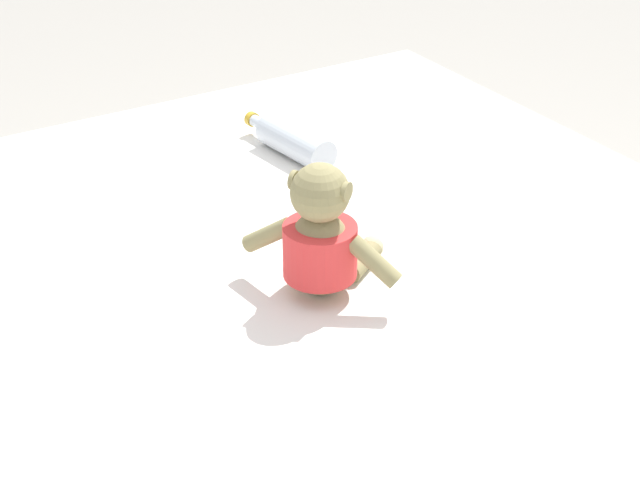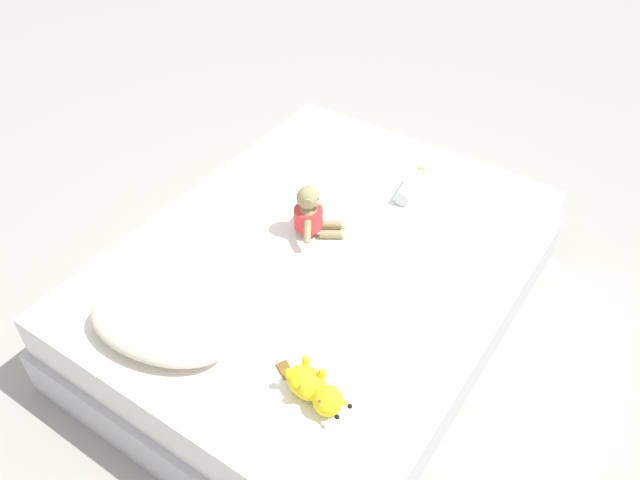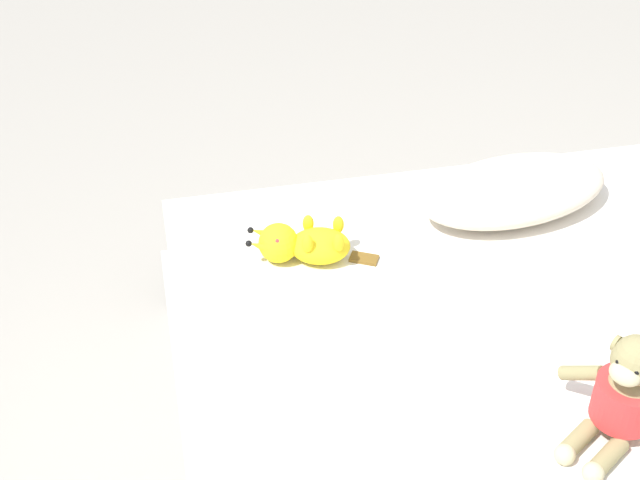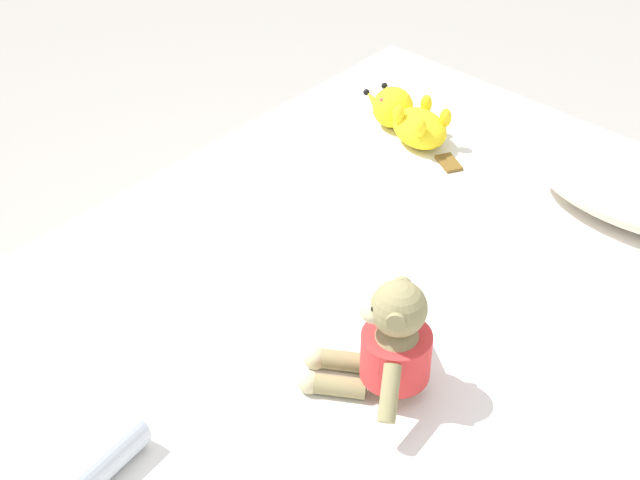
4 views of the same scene
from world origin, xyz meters
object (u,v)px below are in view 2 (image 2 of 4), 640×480
object	(u,v)px
plush_monkey	(311,215)
plush_yellow_creature	(315,390)
glass_bottle	(409,188)
pillow	(159,328)
bed	(320,285)

from	to	relation	value
plush_monkey	plush_yellow_creature	size ratio (longest dim) A/B	0.78
plush_yellow_creature	glass_bottle	distance (m)	1.18
pillow	glass_bottle	bearing A→B (deg)	-104.73
glass_bottle	pillow	bearing A→B (deg)	75.27
glass_bottle	plush_monkey	bearing A→B (deg)	65.23
bed	plush_monkey	xyz separation A→B (m)	(0.09, -0.07, 0.31)
bed	plush_yellow_creature	size ratio (longest dim) A/B	5.98
plush_monkey	glass_bottle	xyz separation A→B (m)	(-0.22, -0.47, -0.06)
pillow	plush_yellow_creature	bearing A→B (deg)	-170.27
plush_yellow_creature	glass_bottle	bearing A→B (deg)	-76.83
pillow	glass_bottle	distance (m)	1.30
bed	plush_monkey	world-z (taller)	plush_monkey
plush_monkey	pillow	bearing A→B (deg)	81.86
plush_yellow_creature	glass_bottle	xyz separation A→B (m)	(0.27, -1.15, -0.01)
bed	plush_yellow_creature	bearing A→B (deg)	122.91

